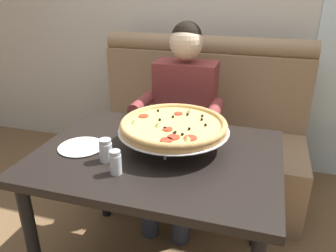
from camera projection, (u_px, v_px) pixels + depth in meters
The scene contains 7 objects.
booth_bench at pixel (196, 140), 2.50m from camera, with size 1.56×0.78×1.13m.
dining_table at pixel (158, 170), 1.61m from camera, with size 1.15×0.85×0.75m.
diner_main at pixel (181, 113), 2.15m from camera, with size 0.54×0.64×1.27m.
pizza at pixel (174, 126), 1.59m from camera, with size 0.54×0.54×0.14m.
shaker_parmesan at pixel (116, 164), 1.38m from camera, with size 0.05×0.05×0.11m.
shaker_pepper_flakes at pixel (106, 152), 1.48m from camera, with size 0.06×0.06×0.11m.
plate_near_left at pixel (81, 146), 1.62m from camera, with size 0.22×0.22×0.02m.
Camera 1 is at (0.45, -1.32, 1.49)m, focal length 35.45 mm.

